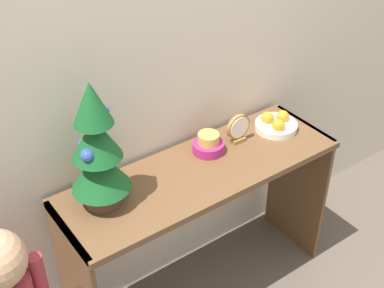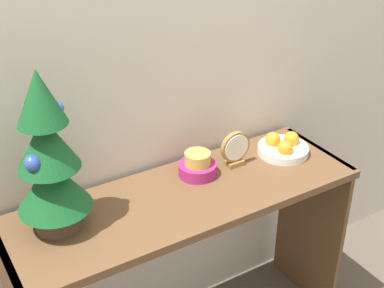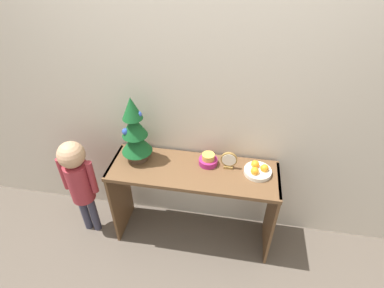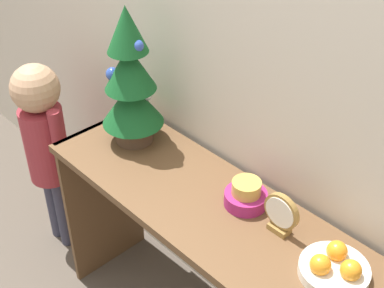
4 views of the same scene
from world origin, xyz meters
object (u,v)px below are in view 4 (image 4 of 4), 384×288
Objects in this scene: child_figure at (44,135)px; singing_bowl at (246,195)px; desk_clock at (281,214)px; mini_tree at (130,81)px; fruit_bowl at (335,268)px.

singing_bowl is at bearing 10.12° from child_figure.
desk_clock is at bearing 7.93° from child_figure.
mini_tree is 3.79× the size of singing_bowl.
child_figure is (-1.37, -0.14, -0.17)m from fruit_bowl.
desk_clock reaches higher than fruit_bowl.
singing_bowl is 0.16m from desk_clock.
desk_clock is at bearing -6.48° from singing_bowl.
fruit_bowl is 0.37m from singing_bowl.
child_figure reaches higher than desk_clock.
desk_clock reaches higher than singing_bowl.
child_figure is at bearing -172.07° from desk_clock.
mini_tree is 0.72m from desk_clock.
child_figure is at bearing -169.88° from singing_bowl.
singing_bowl is 1.00× the size of desk_clock.
fruit_bowl is 1.39m from child_figure.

